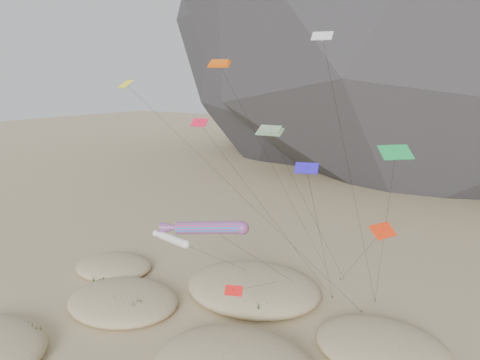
# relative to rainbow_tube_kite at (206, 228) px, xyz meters

# --- Properties ---
(dunes) EXTENTS (49.55, 39.81, 3.99)m
(dunes) POSITION_rel_rainbow_tube_kite_xyz_m (1.10, -2.71, -10.27)
(dunes) COLOR #CCB789
(dunes) RESTS_ON ground
(dune_grass) EXTENTS (44.16, 27.44, 1.44)m
(dune_grass) POSITION_rel_rainbow_tube_kite_xyz_m (-0.21, -5.27, -10.17)
(dune_grass) COLOR black
(dune_grass) RESTS_ON ground
(kite_stakes) EXTENTS (20.36, 6.92, 0.30)m
(kite_stakes) POSITION_rel_rainbow_tube_kite_xyz_m (3.57, 15.53, -10.83)
(kite_stakes) COLOR #3F2D1E
(kite_stakes) RESTS_ON ground
(rainbow_tube_kite) EXTENTS (9.89, 15.50, 11.99)m
(rainbow_tube_kite) POSITION_rel_rainbow_tube_kite_xyz_m (0.00, 0.00, 0.00)
(rainbow_tube_kite) COLOR #FF1A20
(rainbow_tube_kite) RESTS_ON ground
(white_tube_kite) EXTENTS (6.03, 17.84, 10.58)m
(white_tube_kite) POSITION_rel_rainbow_tube_kite_xyz_m (-2.57, -2.10, -1.03)
(white_tube_kite) COLOR white
(white_tube_kite) RESTS_ON ground
(orange_parafoil) EXTENTS (7.79, 15.98, 26.98)m
(orange_parafoil) POSITION_rel_rainbow_tube_kite_xyz_m (-1.66, 5.26, 15.11)
(orange_parafoil) COLOR #D5510B
(orange_parafoil) RESTS_ON ground
(multi_parafoil) EXTENTS (3.38, 16.91, 20.90)m
(multi_parafoil) POSITION_rel_rainbow_tube_kite_xyz_m (5.34, 3.03, 9.19)
(multi_parafoil) COLOR orange
(multi_parafoil) RESTS_ON ground
(delta_kites) EXTENTS (29.48, 22.94, 29.07)m
(delta_kites) POSITION_rel_rainbow_tube_kite_xyz_m (7.94, 2.18, 7.19)
(delta_kites) COLOR red
(delta_kites) RESTS_ON ground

